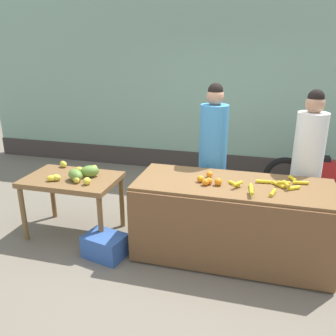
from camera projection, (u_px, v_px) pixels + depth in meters
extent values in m
plane|color=#756B5B|center=(187.00, 248.00, 4.05)|extent=(24.00, 24.00, 0.00)
cube|color=#8CB299|center=(223.00, 77.00, 6.01)|extent=(9.29, 0.20, 3.45)
cube|color=#3F3833|center=(218.00, 163.00, 6.42)|extent=(9.29, 0.04, 0.36)
cube|color=brown|center=(231.00, 220.00, 3.79)|extent=(2.07, 0.81, 0.87)
cube|color=brown|center=(227.00, 240.00, 3.40)|extent=(2.07, 0.03, 0.81)
cube|color=brown|center=(72.00, 180.00, 4.16)|extent=(1.10, 0.71, 0.06)
cylinder|color=brown|center=(23.00, 214.00, 4.13)|extent=(0.06, 0.06, 0.68)
cylinder|color=brown|center=(101.00, 224.00, 3.88)|extent=(0.06, 0.06, 0.68)
cylinder|color=brown|center=(53.00, 194.00, 4.69)|extent=(0.06, 0.06, 0.68)
cylinder|color=brown|center=(122.00, 202.00, 4.44)|extent=(0.06, 0.06, 0.68)
cylinder|color=yellow|center=(251.00, 188.00, 3.49)|extent=(0.06, 0.16, 0.04)
cylinder|color=gold|center=(279.00, 185.00, 3.56)|extent=(0.14, 0.14, 0.04)
cylinder|color=gold|center=(273.00, 193.00, 3.36)|extent=(0.07, 0.16, 0.04)
cylinder|color=yellow|center=(264.00, 182.00, 3.64)|extent=(0.16, 0.05, 0.04)
cylinder|color=yellow|center=(293.00, 179.00, 3.72)|extent=(0.09, 0.13, 0.04)
cylinder|color=gold|center=(301.00, 183.00, 3.61)|extent=(0.16, 0.06, 0.04)
cylinder|color=yellow|center=(234.00, 184.00, 3.58)|extent=(0.13, 0.12, 0.04)
cylinder|color=yellow|center=(294.00, 188.00, 3.48)|extent=(0.12, 0.10, 0.04)
cylinder|color=gold|center=(251.00, 191.00, 3.33)|extent=(0.05, 0.16, 0.04)
cylinder|color=gold|center=(286.00, 184.00, 3.49)|extent=(0.07, 0.15, 0.04)
cylinder|color=gold|center=(284.00, 183.00, 3.53)|extent=(0.13, 0.04, 0.04)
cylinder|color=gold|center=(238.00, 184.00, 3.50)|extent=(0.10, 0.12, 0.04)
sphere|color=orange|center=(200.00, 179.00, 3.66)|extent=(0.07, 0.07, 0.07)
sphere|color=orange|center=(209.00, 174.00, 3.80)|extent=(0.07, 0.07, 0.07)
sphere|color=orange|center=(218.00, 182.00, 3.57)|extent=(0.08, 0.08, 0.08)
sphere|color=orange|center=(205.00, 182.00, 3.58)|extent=(0.07, 0.07, 0.07)
sphere|color=orange|center=(209.00, 181.00, 3.61)|extent=(0.07, 0.07, 0.07)
ellipsoid|color=gold|center=(76.00, 180.00, 3.96)|extent=(0.12, 0.11, 0.08)
ellipsoid|color=yellow|center=(52.00, 178.00, 4.03)|extent=(0.14, 0.12, 0.07)
ellipsoid|color=yellow|center=(79.00, 170.00, 4.30)|extent=(0.11, 0.08, 0.07)
ellipsoid|color=gold|center=(56.00, 178.00, 4.04)|extent=(0.12, 0.09, 0.08)
ellipsoid|color=yellow|center=(87.00, 181.00, 3.92)|extent=(0.10, 0.11, 0.09)
ellipsoid|color=yellow|center=(63.00, 164.00, 4.48)|extent=(0.13, 0.11, 0.08)
ellipsoid|color=#D7DB40|center=(94.00, 168.00, 4.36)|extent=(0.10, 0.12, 0.07)
ellipsoid|color=olive|center=(90.00, 171.00, 4.15)|extent=(0.26, 0.22, 0.14)
ellipsoid|color=olive|center=(75.00, 175.00, 4.02)|extent=(0.26, 0.24, 0.14)
cylinder|color=#33333D|center=(211.00, 199.00, 4.49)|extent=(0.29, 0.29, 0.71)
cylinder|color=#3F8CCC|center=(213.00, 140.00, 4.23)|extent=(0.34, 0.34, 0.86)
sphere|color=tan|center=(215.00, 97.00, 4.05)|extent=(0.21, 0.21, 0.21)
sphere|color=black|center=(216.00, 91.00, 4.03)|extent=(0.18, 0.18, 0.18)
cylinder|color=#33333D|center=(300.00, 210.00, 4.21)|extent=(0.29, 0.29, 0.69)
cylinder|color=white|center=(309.00, 149.00, 3.95)|extent=(0.34, 0.34, 0.84)
sphere|color=tan|center=(315.00, 104.00, 3.78)|extent=(0.21, 0.21, 0.21)
sphere|color=black|center=(316.00, 98.00, 3.76)|extent=(0.18, 0.18, 0.18)
torus|color=black|center=(285.00, 178.00, 5.31)|extent=(0.65, 0.09, 0.65)
cube|color=#A51919|center=(320.00, 169.00, 5.13)|extent=(0.80, 0.18, 0.28)
cube|color=black|center=(314.00, 158.00, 5.11)|extent=(0.44, 0.16, 0.08)
cube|color=#3359A5|center=(105.00, 246.00, 3.86)|extent=(0.50, 0.41, 0.26)
ellipsoid|color=tan|center=(158.00, 190.00, 4.92)|extent=(0.38, 0.32, 0.59)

